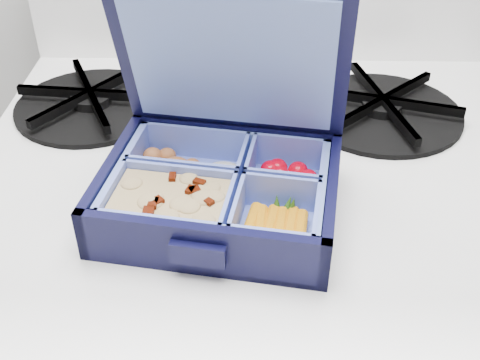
# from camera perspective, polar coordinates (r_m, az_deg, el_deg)

# --- Properties ---
(bento_box) EXTENTS (0.23, 0.19, 0.05)m
(bento_box) POSITION_cam_1_polar(r_m,az_deg,el_deg) (0.54, -1.93, -1.12)
(bento_box) COLOR black
(bento_box) RESTS_ON stove
(burner_grate) EXTENTS (0.23, 0.23, 0.03)m
(burner_grate) POSITION_cam_1_polar(r_m,az_deg,el_deg) (0.71, 13.32, 6.97)
(burner_grate) COLOR black
(burner_grate) RESTS_ON stove
(burner_grate_rear) EXTENTS (0.20, 0.20, 0.02)m
(burner_grate_rear) POSITION_cam_1_polar(r_m,az_deg,el_deg) (0.73, -13.92, 7.37)
(burner_grate_rear) COLOR black
(burner_grate_rear) RESTS_ON stove
(fork) EXTENTS (0.12, 0.16, 0.01)m
(fork) POSITION_cam_1_polar(r_m,az_deg,el_deg) (0.65, 3.26, 3.39)
(fork) COLOR #ACACAC
(fork) RESTS_ON stove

